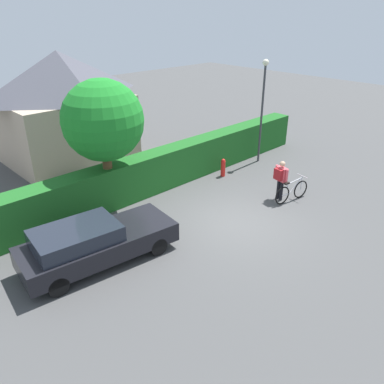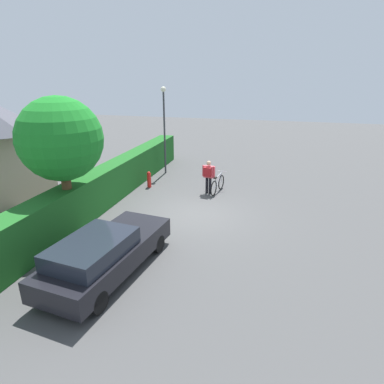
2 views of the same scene
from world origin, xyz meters
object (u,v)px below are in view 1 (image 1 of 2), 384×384
(fire_hydrant, at_px, (223,167))
(parked_car_near, at_px, (94,242))
(bicycle, at_px, (292,192))
(person_rider, at_px, (281,177))
(tree_kerbside, at_px, (103,121))
(street_lamp, at_px, (263,99))

(fire_hydrant, bearing_deg, parked_car_near, -167.06)
(bicycle, height_order, person_rider, person_rider)
(person_rider, distance_m, tree_kerbside, 6.86)
(bicycle, xyz_separation_m, fire_hydrant, (-0.10, 3.46, 0.02))
(bicycle, relative_size, fire_hydrant, 2.11)
(street_lamp, height_order, fire_hydrant, street_lamp)
(fire_hydrant, bearing_deg, bicycle, -88.31)
(bicycle, bearing_deg, street_lamp, 54.33)
(parked_car_near, height_order, person_rider, person_rider)
(bicycle, bearing_deg, parked_car_near, 167.07)
(parked_car_near, height_order, fire_hydrant, parked_car_near)
(parked_car_near, bearing_deg, fire_hydrant, 12.94)
(bicycle, xyz_separation_m, tree_kerbside, (-5.33, 4.37, 2.92))
(tree_kerbside, bearing_deg, bicycle, -39.31)
(parked_car_near, xyz_separation_m, street_lamp, (10.10, 1.77, 2.32))
(bicycle, distance_m, street_lamp, 5.06)
(person_rider, bearing_deg, bicycle, -57.78)
(street_lamp, distance_m, tree_kerbside, 7.90)
(parked_car_near, height_order, bicycle, parked_car_near)
(parked_car_near, xyz_separation_m, bicycle, (7.58, -1.74, -0.30))
(street_lamp, bearing_deg, person_rider, -131.74)
(bicycle, distance_m, fire_hydrant, 3.46)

